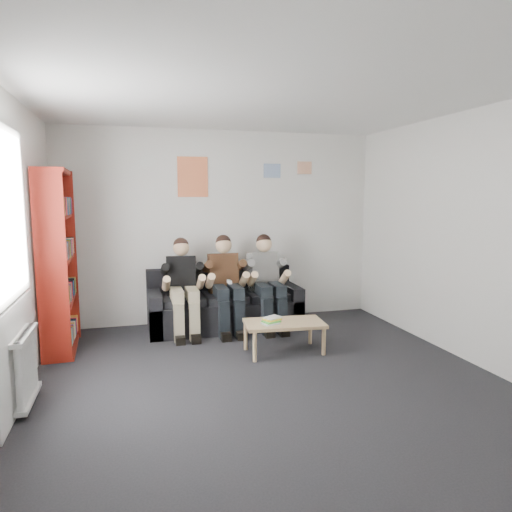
{
  "coord_description": "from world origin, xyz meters",
  "views": [
    {
      "loc": [
        -1.26,
        -3.9,
        1.8
      ],
      "look_at": [
        0.18,
        1.3,
        1.08
      ],
      "focal_mm": 32.0,
      "sensor_mm": 36.0,
      "label": 1
    }
  ],
  "objects_px": {
    "bookshelf": "(58,262)",
    "sofa": "(224,306)",
    "coffee_table": "(284,326)",
    "person_left": "(183,287)",
    "person_right": "(267,282)",
    "person_middle": "(226,284)"
  },
  "relations": [
    {
      "from": "person_left",
      "to": "person_right",
      "type": "relative_size",
      "value": 0.98
    },
    {
      "from": "coffee_table",
      "to": "person_left",
      "type": "height_order",
      "value": "person_left"
    },
    {
      "from": "coffee_table",
      "to": "person_right",
      "type": "height_order",
      "value": "person_right"
    },
    {
      "from": "bookshelf",
      "to": "person_left",
      "type": "distance_m",
      "value": 1.52
    },
    {
      "from": "sofa",
      "to": "person_right",
      "type": "xyz_separation_m",
      "value": [
        0.57,
        -0.19,
        0.34
      ]
    },
    {
      "from": "person_left",
      "to": "person_right",
      "type": "bearing_deg",
      "value": 8.13
    },
    {
      "from": "sofa",
      "to": "person_middle",
      "type": "relative_size",
      "value": 1.6
    },
    {
      "from": "sofa",
      "to": "person_middle",
      "type": "height_order",
      "value": "person_middle"
    },
    {
      "from": "bookshelf",
      "to": "person_middle",
      "type": "relative_size",
      "value": 1.64
    },
    {
      "from": "coffee_table",
      "to": "person_right",
      "type": "bearing_deg",
      "value": 84.09
    },
    {
      "from": "sofa",
      "to": "coffee_table",
      "type": "bearing_deg",
      "value": -69.17
    },
    {
      "from": "person_right",
      "to": "sofa",
      "type": "bearing_deg",
      "value": 154.86
    },
    {
      "from": "sofa",
      "to": "person_right",
      "type": "bearing_deg",
      "value": -18.68
    },
    {
      "from": "bookshelf",
      "to": "sofa",
      "type": "bearing_deg",
      "value": 9.58
    },
    {
      "from": "person_right",
      "to": "coffee_table",
      "type": "bearing_deg",
      "value": -102.37
    },
    {
      "from": "coffee_table",
      "to": "sofa",
      "type": "bearing_deg",
      "value": 110.83
    },
    {
      "from": "person_middle",
      "to": "coffee_table",
      "type": "bearing_deg",
      "value": -64.14
    },
    {
      "from": "coffee_table",
      "to": "person_left",
      "type": "bearing_deg",
      "value": 135.18
    },
    {
      "from": "person_right",
      "to": "person_middle",
      "type": "bearing_deg",
      "value": 173.6
    },
    {
      "from": "sofa",
      "to": "bookshelf",
      "type": "relative_size",
      "value": 0.97
    },
    {
      "from": "bookshelf",
      "to": "person_left",
      "type": "relative_size",
      "value": 1.67
    },
    {
      "from": "bookshelf",
      "to": "person_middle",
      "type": "bearing_deg",
      "value": 4.25
    }
  ]
}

